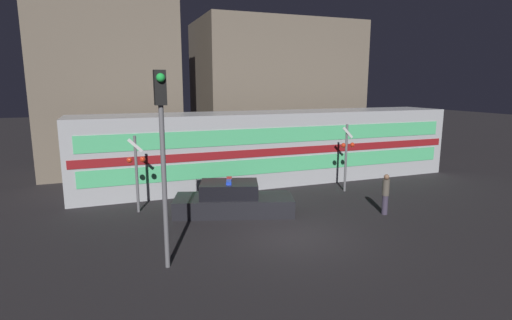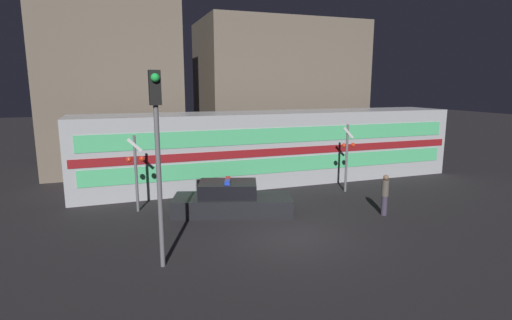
{
  "view_description": "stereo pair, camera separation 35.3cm",
  "coord_description": "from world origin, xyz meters",
  "px_view_note": "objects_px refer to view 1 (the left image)",
  "views": [
    {
      "loc": [
        -5.67,
        -11.62,
        5.06
      ],
      "look_at": [
        0.69,
        5.22,
        1.65
      ],
      "focal_mm": 28.0,
      "sensor_mm": 36.0,
      "label": 1
    },
    {
      "loc": [
        -5.34,
        -11.75,
        5.06
      ],
      "look_at": [
        0.69,
        5.22,
        1.65
      ],
      "focal_mm": 28.0,
      "sensor_mm": 36.0,
      "label": 2
    }
  ],
  "objects_px": {
    "train": "(273,147)",
    "police_car": "(233,201)",
    "pedestrian": "(386,194)",
    "traffic_light_corner": "(162,136)",
    "crossing_signal_near": "(347,153)"
  },
  "relations": [
    {
      "from": "train",
      "to": "police_car",
      "type": "relative_size",
      "value": 4.0
    },
    {
      "from": "train",
      "to": "pedestrian",
      "type": "bearing_deg",
      "value": -73.42
    },
    {
      "from": "train",
      "to": "traffic_light_corner",
      "type": "bearing_deg",
      "value": -128.91
    },
    {
      "from": "train",
      "to": "police_car",
      "type": "bearing_deg",
      "value": -129.09
    },
    {
      "from": "pedestrian",
      "to": "crossing_signal_near",
      "type": "height_order",
      "value": "crossing_signal_near"
    },
    {
      "from": "pedestrian",
      "to": "crossing_signal_near",
      "type": "relative_size",
      "value": 0.5
    },
    {
      "from": "pedestrian",
      "to": "traffic_light_corner",
      "type": "bearing_deg",
      "value": -169.02
    },
    {
      "from": "crossing_signal_near",
      "to": "train",
      "type": "bearing_deg",
      "value": 127.91
    },
    {
      "from": "crossing_signal_near",
      "to": "traffic_light_corner",
      "type": "xyz_separation_m",
      "value": [
        -9.22,
        -5.22,
        1.85
      ]
    },
    {
      "from": "traffic_light_corner",
      "to": "train",
      "type": "bearing_deg",
      "value": 51.09
    },
    {
      "from": "police_car",
      "to": "crossing_signal_near",
      "type": "distance_m",
      "value": 6.36
    },
    {
      "from": "pedestrian",
      "to": "police_car",
      "type": "bearing_deg",
      "value": 158.31
    },
    {
      "from": "crossing_signal_near",
      "to": "pedestrian",
      "type": "bearing_deg",
      "value": -97.58
    },
    {
      "from": "police_car",
      "to": "traffic_light_corner",
      "type": "bearing_deg",
      "value": -110.8
    },
    {
      "from": "pedestrian",
      "to": "traffic_light_corner",
      "type": "xyz_separation_m",
      "value": [
        -8.75,
        -1.7,
        2.9
      ]
    }
  ]
}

